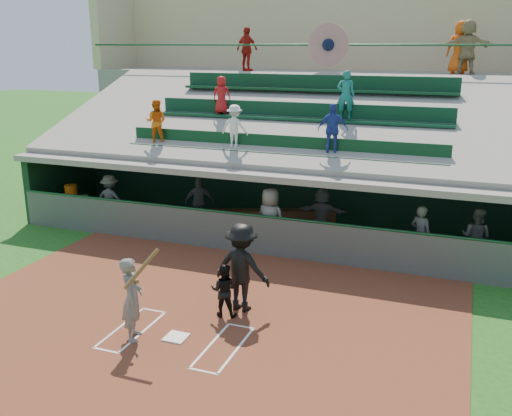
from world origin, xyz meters
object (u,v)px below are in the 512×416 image
at_px(white_table, 73,208).
at_px(home_plate, 176,337).
at_px(batter_at_plate, 132,298).
at_px(water_cooler, 71,191).
at_px(catcher, 224,290).

bearing_deg(white_table, home_plate, -60.92).
distance_m(home_plate, batter_at_plate, 1.17).
relative_size(home_plate, white_table, 0.50).
height_order(white_table, water_cooler, water_cooler).
distance_m(batter_at_plate, water_cooler, 8.78).
relative_size(batter_at_plate, white_table, 2.28).
bearing_deg(batter_at_plate, water_cooler, 135.28).
bearing_deg(home_plate, white_table, 139.85).
distance_m(catcher, water_cooler, 8.84).
height_order(home_plate, catcher, catcher).
relative_size(home_plate, batter_at_plate, 0.22).
xyz_separation_m(home_plate, white_table, (-6.96, 5.87, 0.38)).
bearing_deg(water_cooler, catcher, -31.80).
bearing_deg(water_cooler, home_plate, -40.05).
xyz_separation_m(batter_at_plate, white_table, (-6.18, 6.15, -0.46)).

